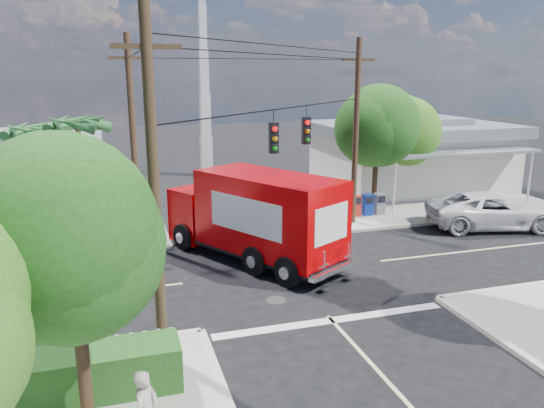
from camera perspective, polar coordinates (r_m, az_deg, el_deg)
name	(u,v)px	position (r m, az deg, el deg)	size (l,w,h in m)	color
ground	(287,272)	(20.47, 1.65, -7.29)	(120.00, 120.00, 0.00)	black
sidewalk_ne	(395,192)	(34.37, 13.13, 1.26)	(14.12, 14.12, 0.14)	#A29D92
sidewalk_nw	(20,219)	(30.24, -25.47, -1.48)	(14.12, 14.12, 0.14)	#A29D92
road_markings	(300,286)	(19.19, 3.07, -8.79)	(32.00, 32.00, 0.01)	beige
building_ne	(411,153)	(35.71, 14.73, 5.31)	(11.80, 10.20, 4.50)	silver
radio_tower	(205,98)	(38.68, -7.25, 11.23)	(0.80, 0.80, 17.00)	silver
tree_sw_front	(71,237)	(11.00, -20.76, -3.29)	(3.88, 3.78, 6.03)	#422D1C
tree_ne_front	(378,125)	(28.31, 11.33, 8.33)	(4.21, 4.14, 6.66)	#422D1C
tree_ne_back	(400,130)	(31.54, 13.59, 7.70)	(3.77, 3.66, 5.82)	#422D1C
palm_nw_front	(78,127)	(25.71, -20.16, 7.82)	(3.01, 3.08, 5.59)	#422D1C
palm_nw_back	(35,133)	(27.41, -24.15, 7.01)	(3.01, 3.08, 5.19)	#422D1C
utility_poles	(235,147)	(20.38, -3.96, 6.19)	(12.00, 10.68, 9.00)	#473321
picket_fence	(54,361)	(14.27, -22.36, -15.37)	(5.94, 0.06, 1.00)	silver
hedge_sw	(42,380)	(13.60, -23.53, -16.98)	(6.20, 1.20, 1.10)	#194214
vending_boxes	(367,205)	(28.18, 10.19, -0.07)	(1.90, 0.50, 1.10)	#B22318
delivery_truck	(255,216)	(21.17, -1.81, -1.34)	(6.24, 8.45, 3.61)	black
parked_car	(492,211)	(28.02, 22.63, -0.67)	(2.86, 6.19, 1.72)	silver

